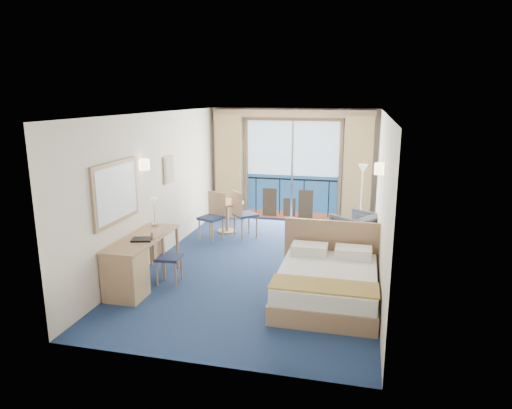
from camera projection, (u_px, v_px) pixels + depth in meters
name	position (u px, v px, depth m)	size (l,w,h in m)	color
floor	(263.00, 264.00, 8.28)	(6.50, 6.50, 0.00)	navy
room_walls	(264.00, 168.00, 7.87)	(4.04, 6.54, 2.72)	beige
balcony_door	(292.00, 173.00, 11.06)	(2.36, 0.03, 2.52)	navy
curtain_left	(229.00, 167.00, 11.24)	(0.65, 0.22, 2.55)	tan
curtain_right	(358.00, 172.00, 10.54)	(0.65, 0.22, 2.55)	tan
pelmet	(292.00, 113.00, 10.61)	(3.80, 0.25, 0.18)	#A7785A
mirror	(116.00, 192.00, 6.95)	(0.05, 1.25, 0.95)	#A7785A
wall_print	(169.00, 169.00, 8.78)	(0.04, 0.42, 0.52)	#A7785A
sconce_left	(144.00, 165.00, 7.72)	(0.18, 0.18, 0.18)	#FFE6B2
sconce_right	(380.00, 169.00, 7.27)	(0.18, 0.18, 0.18)	#FFE6B2
bed	(327.00, 283.00, 6.77)	(1.59, 1.89, 1.00)	#A7785A
nightstand	(363.00, 255.00, 7.92)	(0.43, 0.41, 0.57)	tan
phone	(367.00, 238.00, 7.84)	(0.19, 0.14, 0.08)	silver
armchair	(356.00, 231.00, 9.09)	(0.78, 0.80, 0.73)	#424851
floor_lamp	(362.00, 182.00, 9.75)	(0.22, 0.22, 1.57)	silver
desk	(129.00, 268.00, 6.93)	(0.58, 1.68, 0.79)	#A7785A
desk_chair	(164.00, 253.00, 7.38)	(0.43, 0.42, 0.90)	#1F2849
folder	(142.00, 239.00, 7.12)	(0.31, 0.23, 0.03)	black
desk_lamp	(154.00, 206.00, 7.84)	(0.12, 0.12, 0.47)	silver
round_table	(227.00, 209.00, 10.15)	(0.77, 0.77, 0.70)	#A7785A
table_chair_a	(242.00, 211.00, 9.76)	(0.62, 0.62, 1.02)	#1F2849
table_chair_b	(213.00, 213.00, 9.62)	(0.56, 0.56, 1.01)	#1F2849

